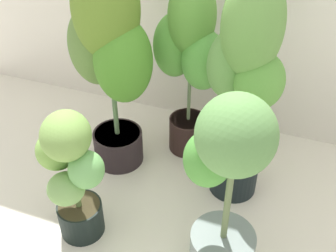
{
  "coord_description": "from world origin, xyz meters",
  "views": [
    {
      "loc": [
        0.49,
        -1.13,
        1.48
      ],
      "look_at": [
        0.0,
        0.19,
        0.4
      ],
      "focal_mm": 44.85,
      "sensor_mm": 36.0,
      "label": 1
    }
  ],
  "objects_px": {
    "potted_plant_back_left": "(110,50)",
    "potted_plant_front_left": "(71,171)",
    "potted_plant_front_right": "(226,182)",
    "potted_plant_back_center": "(190,55)",
    "potted_plant_back_right": "(245,77)"
  },
  "relations": [
    {
      "from": "potted_plant_back_left",
      "to": "potted_plant_front_left",
      "type": "distance_m",
      "value": 0.56
    },
    {
      "from": "potted_plant_back_right",
      "to": "potted_plant_back_center",
      "type": "bearing_deg",
      "value": 144.83
    },
    {
      "from": "potted_plant_back_right",
      "to": "potted_plant_back_center",
      "type": "height_order",
      "value": "potted_plant_back_right"
    },
    {
      "from": "potted_plant_back_center",
      "to": "potted_plant_front_right",
      "type": "bearing_deg",
      "value": -62.26
    },
    {
      "from": "potted_plant_front_left",
      "to": "potted_plant_front_right",
      "type": "xyz_separation_m",
      "value": [
        0.6,
        0.04,
        0.11
      ]
    },
    {
      "from": "potted_plant_front_left",
      "to": "potted_plant_back_left",
      "type": "bearing_deg",
      "value": 95.83
    },
    {
      "from": "potted_plant_back_center",
      "to": "potted_plant_back_left",
      "type": "bearing_deg",
      "value": -144.8
    },
    {
      "from": "potted_plant_front_right",
      "to": "potted_plant_back_right",
      "type": "bearing_deg",
      "value": 96.0
    },
    {
      "from": "potted_plant_front_right",
      "to": "potted_plant_back_left",
      "type": "bearing_deg",
      "value": 145.59
    },
    {
      "from": "potted_plant_back_left",
      "to": "potted_plant_front_right",
      "type": "height_order",
      "value": "potted_plant_back_left"
    },
    {
      "from": "potted_plant_back_left",
      "to": "potted_plant_back_right",
      "type": "distance_m",
      "value": 0.6
    },
    {
      "from": "potted_plant_front_right",
      "to": "potted_plant_back_center",
      "type": "xyz_separation_m",
      "value": [
        -0.35,
        0.66,
        0.1
      ]
    },
    {
      "from": "potted_plant_front_left",
      "to": "potted_plant_back_right",
      "type": "relative_size",
      "value": 0.59
    },
    {
      "from": "potted_plant_front_left",
      "to": "potted_plant_back_center",
      "type": "xyz_separation_m",
      "value": [
        0.25,
        0.7,
        0.21
      ]
    },
    {
      "from": "potted_plant_back_left",
      "to": "potted_plant_front_right",
      "type": "xyz_separation_m",
      "value": [
        0.65,
        -0.44,
        -0.17
      ]
    }
  ]
}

